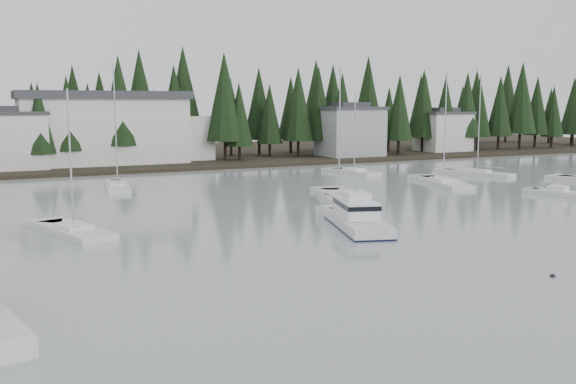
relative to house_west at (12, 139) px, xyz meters
name	(u,v)px	position (x,y,z in m)	size (l,w,h in m)	color
far_shore_land	(119,158)	(18.00, 18.00, -4.65)	(240.00, 54.00, 1.00)	black
conifer_treeline	(133,163)	(18.00, 7.00, -4.65)	(200.00, 22.00, 20.00)	black
house_west	(12,139)	(0.00, 0.00, 0.00)	(9.54, 7.42, 8.75)	silver
house_east_a	(350,130)	(54.00, -1.00, 0.25)	(10.60, 8.48, 9.25)	#999EA0
house_east_b	(443,130)	(76.00, 1.00, -0.25)	(9.54, 7.42, 8.25)	silver
harbor_inn	(117,128)	(15.04, 3.34, 1.12)	(29.50, 11.50, 10.90)	silver
cabin_cruiser_center	(357,220)	(22.05, -54.89, -4.01)	(5.81, 10.43, 4.28)	silver
sailboat_1	(443,184)	(45.43, -36.62, -4.59)	(5.43, 11.16, 13.74)	silver
sailboat_2	(339,199)	(28.22, -41.51, -4.59)	(6.21, 10.80, 13.79)	silver
sailboat_4	(477,175)	(56.08, -30.60, -4.58)	(5.46, 10.27, 14.01)	silver
sailboat_6	(118,188)	(9.73, -23.42, -4.57)	(3.81, 10.04, 14.42)	silver
sailboat_8	(74,233)	(1.79, -47.81, -4.60)	(5.24, 9.12, 11.26)	silver
sailboat_9	(354,173)	(41.97, -22.04, -4.59)	(4.23, 8.54, 11.35)	silver
runabout_1	(348,202)	(27.73, -44.06, -4.52)	(2.56, 7.09, 1.42)	silver
runabout_2	(558,194)	(50.51, -48.99, -4.52)	(3.73, 6.16, 1.42)	silver
mooring_buoy_dark	(552,277)	(24.46, -71.80, -4.65)	(0.33, 0.33, 0.33)	black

